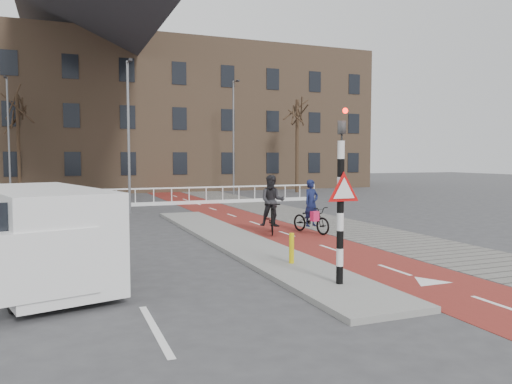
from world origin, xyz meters
name	(u,v)px	position (x,y,z in m)	size (l,w,h in m)	color
ground	(318,267)	(0.00, 0.00, 0.00)	(120.00, 120.00, 0.00)	#38383A
bike_lane	(239,218)	(1.50, 10.00, 0.01)	(2.50, 60.00, 0.01)	maroon
sidewalk	(296,215)	(4.30, 10.00, 0.01)	(3.00, 60.00, 0.01)	slate
curb_island	(237,241)	(-0.70, 4.00, 0.06)	(1.80, 16.00, 0.12)	gray
traffic_signal	(341,192)	(-0.60, -2.02, 1.99)	(0.80, 0.80, 3.68)	black
bollard	(292,248)	(-0.66, 0.12, 0.49)	(0.12, 0.12, 0.73)	yellow
cyclist_near	(311,215)	(2.39, 4.87, 0.64)	(1.08, 1.90, 1.88)	black
cyclist_far	(272,209)	(1.07, 5.28, 0.85)	(1.23, 1.97, 2.04)	black
van	(41,235)	(-6.20, 0.51, 1.07)	(3.04, 5.07, 2.04)	white
railing	(77,202)	(-5.00, 17.00, 0.31)	(28.00, 0.10, 0.99)	silver
townhouse_row	(95,93)	(-3.00, 32.00, 7.81)	(46.00, 10.00, 15.90)	#7F6047
tree_mid	(19,147)	(-8.23, 25.09, 3.32)	(0.22, 0.22, 6.64)	#2E2114
tree_right	(297,146)	(11.04, 23.56, 3.50)	(0.27, 0.27, 7.00)	#2E2114
streetlight_near	(129,138)	(-2.72, 13.66, 3.59)	(0.12, 0.12, 7.19)	slate
streetlight_left	(9,139)	(-8.67, 23.71, 3.79)	(0.12, 0.12, 7.57)	slate
streetlight_right	(233,138)	(6.06, 23.94, 4.09)	(0.12, 0.12, 8.19)	slate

